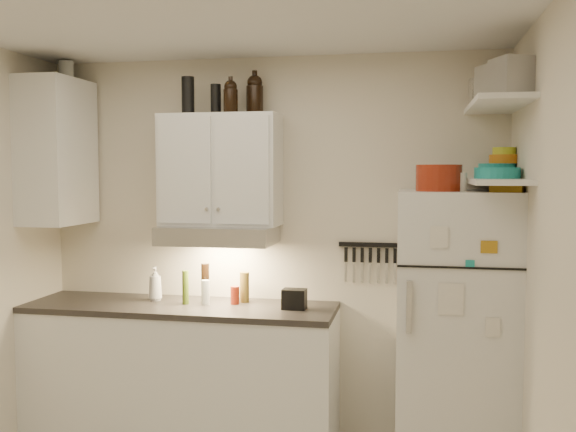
# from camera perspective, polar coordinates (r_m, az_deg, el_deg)

# --- Properties ---
(back_wall) EXTENTS (3.20, 0.02, 2.60)m
(back_wall) POSITION_cam_1_polar(r_m,az_deg,el_deg) (4.50, -1.63, -2.59)
(back_wall) COLOR beige
(back_wall) RESTS_ON ground
(right_wall) EXTENTS (0.02, 3.00, 2.60)m
(right_wall) POSITION_cam_1_polar(r_m,az_deg,el_deg) (2.97, 23.21, -6.41)
(right_wall) COLOR beige
(right_wall) RESTS_ON ground
(base_cabinet) EXTENTS (2.10, 0.60, 0.88)m
(base_cabinet) POSITION_cam_1_polar(r_m,az_deg,el_deg) (4.55, -9.47, -13.67)
(base_cabinet) COLOR white
(base_cabinet) RESTS_ON floor
(countertop) EXTENTS (2.10, 0.62, 0.04)m
(countertop) POSITION_cam_1_polar(r_m,az_deg,el_deg) (4.43, -9.54, -8.00)
(countertop) COLOR #2C2926
(countertop) RESTS_ON base_cabinet
(upper_cabinet) EXTENTS (0.80, 0.33, 0.75)m
(upper_cabinet) POSITION_cam_1_polar(r_m,az_deg,el_deg) (4.38, -5.99, 4.09)
(upper_cabinet) COLOR white
(upper_cabinet) RESTS_ON back_wall
(side_cabinet) EXTENTS (0.33, 0.55, 1.00)m
(side_cabinet) POSITION_cam_1_polar(r_m,az_deg,el_deg) (4.72, -19.85, 5.39)
(side_cabinet) COLOR white
(side_cabinet) RESTS_ON left_wall
(range_hood) EXTENTS (0.76, 0.46, 0.12)m
(range_hood) POSITION_cam_1_polar(r_m,az_deg,el_deg) (4.34, -6.20, -1.66)
(range_hood) COLOR silver
(range_hood) RESTS_ON back_wall
(fridge) EXTENTS (0.70, 0.68, 1.70)m
(fridge) POSITION_cam_1_polar(r_m,az_deg,el_deg) (4.14, 14.65, -9.65)
(fridge) COLOR white
(fridge) RESTS_ON floor
(shelf_hi) EXTENTS (0.30, 0.95, 0.03)m
(shelf_hi) POSITION_cam_1_polar(r_m,az_deg,el_deg) (3.92, 18.09, 9.40)
(shelf_hi) COLOR white
(shelf_hi) RESTS_ON right_wall
(shelf_lo) EXTENTS (0.30, 0.95, 0.03)m
(shelf_lo) POSITION_cam_1_polar(r_m,az_deg,el_deg) (3.91, 17.95, 2.96)
(shelf_lo) COLOR white
(shelf_lo) RESTS_ON right_wall
(knife_strip) EXTENTS (0.42, 0.02, 0.03)m
(knife_strip) POSITION_cam_1_polar(r_m,az_deg,el_deg) (4.38, 7.28, -2.55)
(knife_strip) COLOR black
(knife_strip) RESTS_ON back_wall
(dutch_oven) EXTENTS (0.32, 0.32, 0.16)m
(dutch_oven) POSITION_cam_1_polar(r_m,az_deg,el_deg) (3.91, 13.25, 3.32)
(dutch_oven) COLOR maroon
(dutch_oven) RESTS_ON fridge
(book_stack) EXTENTS (0.24, 0.27, 0.07)m
(book_stack) POSITION_cam_1_polar(r_m,az_deg,el_deg) (3.88, 19.09, 2.60)
(book_stack) COLOR #B07C16
(book_stack) RESTS_ON fridge
(spice_jar) EXTENTS (0.08, 0.08, 0.11)m
(spice_jar) POSITION_cam_1_polar(r_m,az_deg,el_deg) (3.89, 15.13, 2.94)
(spice_jar) COLOR silver
(spice_jar) RESTS_ON fridge
(stock_pot) EXTENTS (0.29, 0.29, 0.17)m
(stock_pot) POSITION_cam_1_polar(r_m,az_deg,el_deg) (4.23, 17.39, 10.40)
(stock_pot) COLOR silver
(stock_pot) RESTS_ON shelf_hi
(tin_a) EXTENTS (0.24, 0.23, 0.19)m
(tin_a) POSITION_cam_1_polar(r_m,az_deg,el_deg) (3.86, 18.10, 11.17)
(tin_a) COLOR #AAAAAD
(tin_a) RESTS_ON shelf_hi
(tin_b) EXTENTS (0.27, 0.27, 0.21)m
(tin_b) POSITION_cam_1_polar(r_m,az_deg,el_deg) (3.70, 19.47, 11.54)
(tin_b) COLOR #AAAAAD
(tin_b) RESTS_ON shelf_hi
(bowl_teal) EXTENTS (0.22, 0.22, 0.09)m
(bowl_teal) POSITION_cam_1_polar(r_m,az_deg,el_deg) (4.18, 18.07, 3.84)
(bowl_teal) COLOR teal
(bowl_teal) RESTS_ON shelf_lo
(bowl_orange) EXTENTS (0.18, 0.18, 0.05)m
(bowl_orange) POSITION_cam_1_polar(r_m,az_deg,el_deg) (4.18, 18.65, 4.82)
(bowl_orange) COLOR #C66B12
(bowl_orange) RESTS_ON bowl_teal
(bowl_yellow) EXTENTS (0.14, 0.14, 0.04)m
(bowl_yellow) POSITION_cam_1_polar(r_m,az_deg,el_deg) (4.18, 18.67, 5.49)
(bowl_yellow) COLOR #B3BD21
(bowl_yellow) RESTS_ON bowl_orange
(plates) EXTENTS (0.29, 0.29, 0.06)m
(plates) POSITION_cam_1_polar(r_m,az_deg,el_deg) (3.90, 18.09, 3.65)
(plates) COLOR teal
(plates) RESTS_ON shelf_lo
(growler_a) EXTENTS (0.10, 0.10, 0.22)m
(growler_a) POSITION_cam_1_polar(r_m,az_deg,el_deg) (4.32, -5.12, 10.56)
(growler_a) COLOR black
(growler_a) RESTS_ON upper_cabinet
(growler_b) EXTENTS (0.15, 0.15, 0.27)m
(growler_b) POSITION_cam_1_polar(r_m,az_deg,el_deg) (4.41, -2.97, 10.76)
(growler_b) COLOR black
(growler_b) RESTS_ON upper_cabinet
(thermos_a) EXTENTS (0.07, 0.07, 0.20)m
(thermos_a) POSITION_cam_1_polar(r_m,az_deg,el_deg) (4.41, -6.44, 10.27)
(thermos_a) COLOR black
(thermos_a) RESTS_ON upper_cabinet
(thermos_b) EXTENTS (0.10, 0.10, 0.25)m
(thermos_b) POSITION_cam_1_polar(r_m,az_deg,el_deg) (4.42, -8.88, 10.54)
(thermos_b) COLOR black
(thermos_b) RESTS_ON upper_cabinet
(side_jar) EXTENTS (0.11, 0.11, 0.14)m
(side_jar) POSITION_cam_1_polar(r_m,az_deg,el_deg) (4.87, -19.11, 12.08)
(side_jar) COLOR silver
(side_jar) RESTS_ON side_cabinet
(soap_bottle) EXTENTS (0.11, 0.11, 0.26)m
(soap_bottle) POSITION_cam_1_polar(r_m,az_deg,el_deg) (4.56, -11.72, -5.74)
(soap_bottle) COLOR white
(soap_bottle) RESTS_ON countertop
(pepper_mill) EXTENTS (0.08, 0.08, 0.21)m
(pepper_mill) POSITION_cam_1_polar(r_m,az_deg,el_deg) (4.43, -3.89, -6.34)
(pepper_mill) COLOR brown
(pepper_mill) RESTS_ON countertop
(oil_bottle) EXTENTS (0.05, 0.05, 0.23)m
(oil_bottle) POSITION_cam_1_polar(r_m,az_deg,el_deg) (4.41, -9.10, -6.28)
(oil_bottle) COLOR #496118
(oil_bottle) RESTS_ON countertop
(vinegar_bottle) EXTENTS (0.07, 0.07, 0.27)m
(vinegar_bottle) POSITION_cam_1_polar(r_m,az_deg,el_deg) (4.44, -7.36, -5.93)
(vinegar_bottle) COLOR black
(vinegar_bottle) RESTS_ON countertop
(clear_bottle) EXTENTS (0.06, 0.06, 0.17)m
(clear_bottle) POSITION_cam_1_polar(r_m,az_deg,el_deg) (4.36, -7.34, -6.76)
(clear_bottle) COLOR silver
(clear_bottle) RESTS_ON countertop
(red_jar) EXTENTS (0.08, 0.08, 0.12)m
(red_jar) POSITION_cam_1_polar(r_m,az_deg,el_deg) (4.37, -4.74, -7.03)
(red_jar) COLOR maroon
(red_jar) RESTS_ON countertop
(caddy) EXTENTS (0.16, 0.11, 0.13)m
(caddy) POSITION_cam_1_polar(r_m,az_deg,el_deg) (4.21, 0.57, -7.39)
(caddy) COLOR black
(caddy) RESTS_ON countertop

